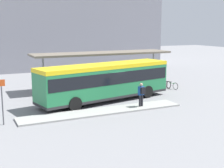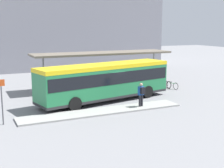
# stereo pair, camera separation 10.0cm
# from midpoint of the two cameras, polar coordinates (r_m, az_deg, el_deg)

# --- Properties ---
(ground_plane) EXTENTS (120.00, 120.00, 0.00)m
(ground_plane) POSITION_cam_midpoint_polar(r_m,az_deg,el_deg) (25.19, -1.28, -3.12)
(ground_plane) COLOR gray
(curb_island) EXTENTS (11.85, 1.80, 0.12)m
(curb_island) POSITION_cam_midpoint_polar(r_m,az_deg,el_deg) (21.93, -1.75, -5.02)
(curb_island) COLOR #9E9E99
(curb_island) RESTS_ON ground_plane
(city_bus) EXTENTS (11.64, 4.67, 3.00)m
(city_bus) POSITION_cam_midpoint_polar(r_m,az_deg,el_deg) (24.84, -1.28, 0.83)
(city_bus) COLOR #237A47
(city_bus) RESTS_ON ground_plane
(pedestrian_waiting) EXTENTS (0.45, 0.47, 1.74)m
(pedestrian_waiting) POSITION_cam_midpoint_polar(r_m,az_deg,el_deg) (22.90, 5.28, -1.66)
(pedestrian_waiting) COLOR #232328
(pedestrian_waiting) RESTS_ON curb_island
(bicycle_green) EXTENTS (0.48, 1.56, 0.68)m
(bicycle_green) POSITION_cam_midpoint_polar(r_m,az_deg,el_deg) (30.56, 10.81, -0.24)
(bicycle_green) COLOR black
(bicycle_green) RESTS_ON ground_plane
(bicycle_black) EXTENTS (0.48, 1.76, 0.76)m
(bicycle_black) POSITION_cam_midpoint_polar(r_m,az_deg,el_deg) (30.98, 9.65, 0.01)
(bicycle_black) COLOR black
(bicycle_black) RESTS_ON ground_plane
(bicycle_white) EXTENTS (0.48, 1.63, 0.70)m
(bicycle_white) POSITION_cam_midpoint_polar(r_m,az_deg,el_deg) (31.69, 9.25, 0.20)
(bicycle_white) COLOR black
(bicycle_white) RESTS_ON ground_plane
(station_shelter) EXTENTS (13.73, 3.26, 3.47)m
(station_shelter) POSITION_cam_midpoint_polar(r_m,az_deg,el_deg) (30.31, -1.82, 5.58)
(station_shelter) COLOR #706656
(station_shelter) RESTS_ON ground_plane
(potted_planter_near_shelter) EXTENTS (1.03, 1.03, 1.45)m
(potted_planter_near_shelter) POSITION_cam_midpoint_polar(r_m,az_deg,el_deg) (26.61, -7.16, -0.83)
(potted_planter_near_shelter) COLOR slate
(potted_planter_near_shelter) RESTS_ON ground_plane
(potted_planter_far_side) EXTENTS (0.75, 0.75, 1.19)m
(potted_planter_far_side) POSITION_cam_midpoint_polar(r_m,az_deg,el_deg) (26.12, -10.96, -1.42)
(potted_planter_far_side) COLOR slate
(potted_planter_far_side) RESTS_ON ground_plane
(platform_sign) EXTENTS (0.44, 0.08, 2.80)m
(platform_sign) POSITION_cam_midpoint_polar(r_m,az_deg,el_deg) (19.92, -19.58, -2.76)
(platform_sign) COLOR #4C4C51
(platform_sign) RESTS_ON ground_plane
(station_building) EXTENTS (24.27, 14.78, 18.45)m
(station_building) POSITION_cam_midpoint_polar(r_m,az_deg,el_deg) (50.94, -7.65, 14.06)
(station_building) COLOR gray
(station_building) RESTS_ON ground_plane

